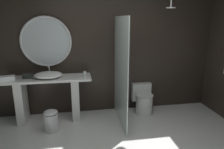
% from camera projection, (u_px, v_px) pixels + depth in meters
% --- Properties ---
extents(back_wall_panel, '(4.80, 0.10, 2.60)m').
position_uv_depth(back_wall_panel, '(105.00, 51.00, 4.28)').
color(back_wall_panel, black).
rests_on(back_wall_panel, ground_plane).
extents(vanity_counter, '(1.64, 0.49, 0.87)m').
position_uv_depth(vanity_counter, '(49.00, 94.00, 4.00)').
color(vanity_counter, silver).
rests_on(vanity_counter, ground_plane).
extents(vessel_sink, '(0.52, 0.43, 0.21)m').
position_uv_depth(vessel_sink, '(48.00, 75.00, 3.88)').
color(vessel_sink, white).
rests_on(vessel_sink, vanity_counter).
extents(tumbler_cup, '(0.06, 0.06, 0.10)m').
position_uv_depth(tumbler_cup, '(85.00, 74.00, 3.96)').
color(tumbler_cup, silver).
rests_on(tumbler_cup, vanity_counter).
extents(tissue_box, '(0.17, 0.11, 0.09)m').
position_uv_depth(tissue_box, '(28.00, 76.00, 3.85)').
color(tissue_box, '#282D28').
rests_on(tissue_box, vanity_counter).
extents(round_wall_mirror, '(0.97, 0.04, 0.97)m').
position_uv_depth(round_wall_mirror, '(46.00, 42.00, 3.96)').
color(round_wall_mirror, silver).
extents(shower_glass_panel, '(0.02, 1.15, 1.99)m').
position_uv_depth(shower_glass_panel, '(121.00, 72.00, 3.80)').
color(shower_glass_panel, silver).
rests_on(shower_glass_panel, ground_plane).
extents(rain_shower_head, '(0.17, 0.17, 0.37)m').
position_uv_depth(rain_shower_head, '(171.00, 5.00, 3.75)').
color(rain_shower_head, silver).
extents(toilet, '(0.42, 0.57, 0.59)m').
position_uv_depth(toilet, '(143.00, 99.00, 4.43)').
color(toilet, white).
rests_on(toilet, ground_plane).
extents(waste_bin, '(0.25, 0.25, 0.39)m').
position_uv_depth(waste_bin, '(51.00, 121.00, 3.66)').
color(waste_bin, silver).
rests_on(waste_bin, ground_plane).
extents(folded_hand_towel, '(0.27, 0.20, 0.10)m').
position_uv_depth(folded_hand_towel, '(7.00, 79.00, 3.65)').
color(folded_hand_towel, white).
rests_on(folded_hand_towel, vanity_counter).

